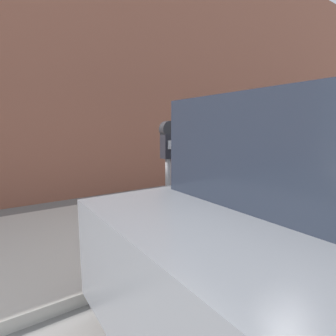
{
  "coord_description": "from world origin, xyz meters",
  "views": [
    {
      "loc": [
        -2.22,
        -1.37,
        1.57
      ],
      "look_at": [
        -0.4,
        1.32,
        1.07
      ],
      "focal_mm": 28.0,
      "sensor_mm": 36.0,
      "label": 1
    }
  ],
  "objects": [
    {
      "name": "ground_plane",
      "position": [
        0.0,
        0.0,
        0.0
      ],
      "size": [
        60.0,
        60.0,
        0.0
      ],
      "primitive_type": "plane",
      "color": "slate"
    },
    {
      "name": "sidewalk",
      "position": [
        0.0,
        2.2,
        0.06
      ],
      "size": [
        24.0,
        2.8,
        0.12
      ],
      "color": "#BCB7AD",
      "rests_on": "ground_plane"
    },
    {
      "name": "building_facade",
      "position": [
        0.0,
        4.67,
        3.36
      ],
      "size": [
        24.0,
        0.3,
        6.72
      ],
      "color": "#935642",
      "rests_on": "ground_plane"
    },
    {
      "name": "parking_meter",
      "position": [
        -0.4,
        1.32,
        1.16
      ],
      "size": [
        0.2,
        0.13,
        1.53
      ],
      "color": "gray",
      "rests_on": "sidewalk"
    },
    {
      "name": "fire_hydrant",
      "position": [
        2.51,
        1.37,
        0.58
      ],
      "size": [
        0.27,
        0.27,
        0.92
      ],
      "color": "gold",
      "rests_on": "sidewalk"
    }
  ]
}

